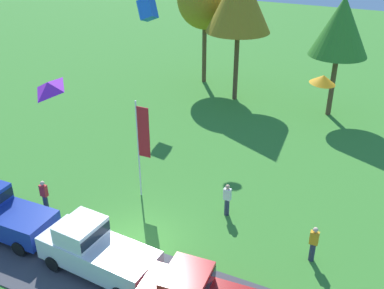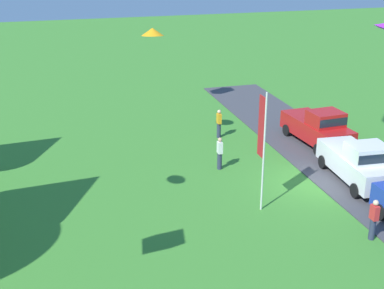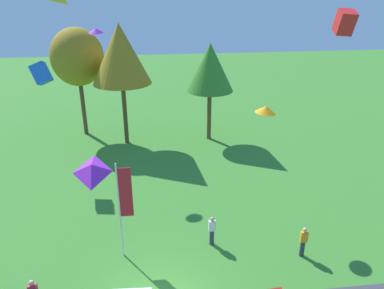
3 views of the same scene
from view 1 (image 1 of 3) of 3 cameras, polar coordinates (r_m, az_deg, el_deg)
name	(u,v)px [view 1 (image 1 of 3)]	position (r m, az deg, el deg)	size (l,w,h in m)	color
ground_plane	(138,240)	(20.80, -6.87, -12.01)	(120.00, 120.00, 0.00)	#3D842D
pavement_strip	(106,276)	(19.28, -10.92, -16.10)	(36.00, 4.40, 0.06)	#424247
car_pickup_near_entrance	(95,249)	(18.94, -12.27, -12.82)	(5.12, 2.31, 2.14)	white
person_beside_suv	(45,196)	(23.09, -18.22, -6.21)	(0.36, 0.24, 1.71)	#2D334C
person_on_lawn	(227,199)	(21.76, 4.48, -6.97)	(0.36, 0.24, 1.71)	#2D334C
person_watching_sky	(313,244)	(19.79, 15.16, -12.06)	(0.36, 0.24, 1.71)	#2D334C
tree_far_left	(341,27)	(32.33, 18.42, 14.02)	(3.96, 3.96, 8.36)	brown
flag_banner	(142,139)	(21.94, -6.39, 0.76)	(0.71, 0.08, 5.29)	silver
kite_box_high_right	(148,9)	(32.30, -5.66, 16.71)	(0.96, 0.96, 1.34)	blue
kite_delta_high_left	(323,79)	(20.77, 16.31, 7.94)	(1.15, 1.15, 0.39)	orange
kite_diamond_mid_center	(48,87)	(16.64, -17.83, 7.00)	(0.87, 1.06, 0.33)	purple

